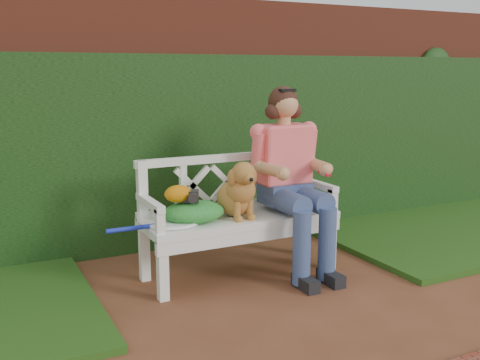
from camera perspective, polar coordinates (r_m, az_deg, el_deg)
name	(u,v)px	position (r m, az deg, el deg)	size (l,w,h in m)	color
ground	(286,310)	(3.84, 4.72, -13.03)	(60.00, 60.00, 0.00)	#5C301A
brick_wall	(181,121)	(5.24, -6.01, 5.95)	(10.00, 0.30, 2.20)	brown
ivy_hedge	(190,151)	(5.06, -5.06, 2.94)	(10.00, 0.18, 1.70)	#2B531D
grass_right	(446,228)	(5.95, 20.21, -4.59)	(2.60, 2.00, 0.05)	#1B3B15
garden_bench	(240,245)	(4.36, 0.00, -6.59)	(1.58, 0.60, 0.48)	white
seated_woman	(287,180)	(4.41, 4.76, 0.05)	(0.61, 0.81, 1.44)	#ED455E
dog	(237,188)	(4.19, -0.30, -0.83)	(0.29, 0.40, 0.44)	#AD6037
tennis_racket	(169,224)	(4.02, -7.20, -4.41)	(0.70, 0.29, 0.03)	silver
green_bag	(194,211)	(4.09, -4.72, -3.20)	(0.46, 0.35, 0.16)	#0F6816
camera_item	(190,196)	(4.05, -5.10, -1.63)	(0.12, 0.09, 0.08)	black
baseball_glove	(178,194)	(4.03, -6.31, -1.40)	(0.20, 0.15, 0.13)	#BF6D09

